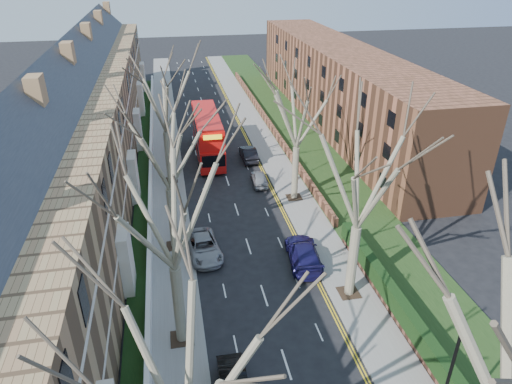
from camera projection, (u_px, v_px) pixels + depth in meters
pavement_left at (165, 142)px, 56.09m from camera, size 3.00×102.00×0.12m
pavement_right at (261, 135)px, 58.16m from camera, size 3.00×102.00×0.12m
terrace_left at (84, 125)px, 45.29m from camera, size 9.70×78.00×13.60m
flats_right at (338, 85)px, 61.31m from camera, size 13.97×54.00×10.00m
wall_hedge_right at (423, 343)px, 25.83m from camera, size 0.70×24.00×1.80m
front_wall_left at (151, 165)px, 48.60m from camera, size 0.30×78.00×1.00m
grass_verge_right at (295, 132)px, 58.89m from camera, size 6.00×102.00×0.06m
tree_left_near at (178, 366)px, 14.68m from camera, size 9.80×9.80×13.73m
tree_left_mid at (168, 202)px, 23.07m from camera, size 10.50×10.50×14.71m
tree_left_far at (165, 138)px, 31.90m from camera, size 10.15×10.15×14.22m
tree_left_dist at (162, 89)px, 42.18m from camera, size 10.50×10.50×14.71m
tree_right_mid at (364, 167)px, 26.77m from camera, size 10.50×10.50×14.71m
tree_right_far at (298, 104)px, 39.07m from camera, size 10.15×10.15×14.22m
double_decker_bus at (208, 136)px, 51.37m from camera, size 3.03×11.76×4.88m
car_left_far at (204, 247)px, 34.99m from camera, size 2.86×5.28×1.41m
car_right_near at (304, 253)px, 34.08m from camera, size 2.79×5.71×1.60m
car_right_mid at (259, 178)px, 45.78m from camera, size 1.73×3.82×1.27m
car_right_far at (249, 154)px, 51.17m from camera, size 1.57×4.48×1.48m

